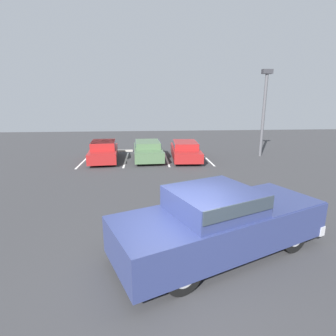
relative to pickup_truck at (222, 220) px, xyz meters
The scene contains 11 objects.
ground_plane 1.70m from the pickup_truck, 146.89° to the right, with size 60.00×60.00×0.00m, color #38383A.
stall_stripe_a 13.23m from the pickup_truck, 117.71° to the left, with size 0.12×4.90×0.01m, color white.
stall_stripe_b 12.18m from the pickup_truck, 105.93° to the left, with size 0.12×4.90×0.01m, color white.
stall_stripe_c 11.73m from the pickup_truck, 92.61° to the left, with size 0.12×4.90×0.01m, color white.
stall_stripe_d 11.94m from the pickup_truck, 79.01° to the left, with size 0.12×4.90×0.01m, color white.
pickup_truck is the anchor object (origin of this frame).
parked_sedan_a 12.43m from the pickup_truck, 112.62° to the left, with size 2.10×4.46×1.31m.
parked_sedan_b 11.87m from the pickup_truck, 98.86° to the left, with size 2.05×4.70×1.23m.
parked_sedan_c 11.55m from the pickup_truck, 86.23° to the left, with size 2.01×4.82×1.20m.
light_post 13.87m from the pickup_truck, 62.10° to the left, with size 0.70×0.36×6.00m.
wheel_stop_curb 15.14m from the pickup_truck, 105.27° to the left, with size 1.97×0.20×0.14m, color #B7B2A8.
Camera 1 is at (-0.72, -5.35, 3.92)m, focal length 28.00 mm.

